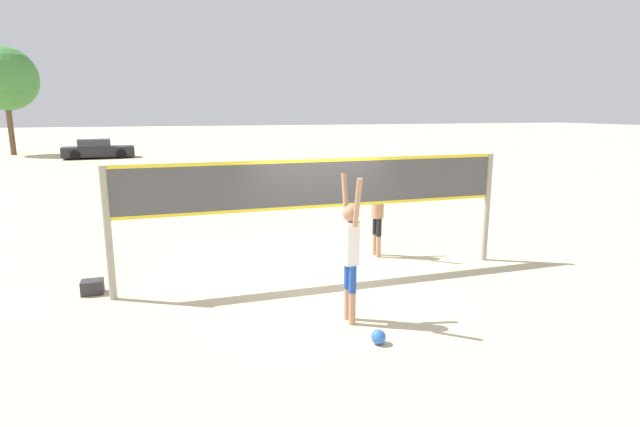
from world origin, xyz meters
TOP-DOWN VIEW (x-y plane):
  - ground_plane at (0.00, 0.00)m, footprint 200.00×200.00m
  - volleyball_net at (0.00, 0.00)m, footprint 7.71×0.13m
  - player_spiker at (-0.21, -2.15)m, footprint 0.28×0.73m
  - player_blocker at (1.67, 1.01)m, footprint 0.28×0.71m
  - volleyball at (-0.11, -2.99)m, footprint 0.21×0.21m
  - gear_bag at (-4.16, 0.39)m, footprint 0.37×0.30m
  - parked_car_near at (-6.83, 28.53)m, footprint 4.73×2.29m
  - tree_left_cluster at (-13.03, 33.18)m, footprint 4.51×4.51m

SIDE VIEW (x-z plane):
  - ground_plane at x=0.00m, z-range 0.00..0.00m
  - volleyball at x=-0.11m, z-range 0.00..0.21m
  - gear_bag at x=-4.16m, z-range 0.00..0.25m
  - parked_car_near at x=-6.83m, z-range -0.06..1.24m
  - player_blocker at x=1.67m, z-range 0.06..2.22m
  - player_spiker at x=-0.21m, z-range 0.07..2.37m
  - volleyball_net at x=0.00m, z-range 0.48..2.81m
  - tree_left_cluster at x=-13.03m, z-range 1.58..9.30m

